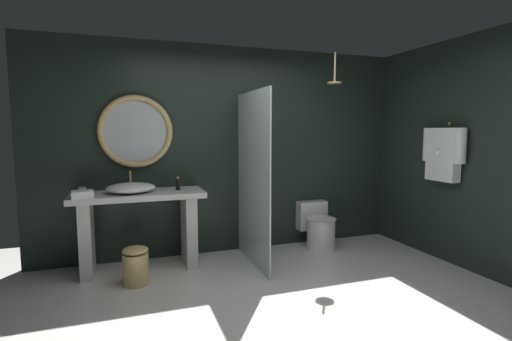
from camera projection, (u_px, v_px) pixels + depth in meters
name	position (u px, v px, depth m)	size (l,w,h in m)	color
ground_plane	(290.00, 315.00, 3.19)	(5.76, 5.76, 0.00)	silver
back_wall_panel	(230.00, 150.00, 4.84)	(4.80, 0.10, 2.60)	#1E2823
side_wall_right	(443.00, 152.00, 4.54)	(0.10, 2.47, 2.60)	#1E2823
vanity_counter	(140.00, 220.00, 4.20)	(1.42, 0.57, 0.87)	silver
vessel_sink	(131.00, 188.00, 4.11)	(0.52, 0.43, 0.23)	white
tumbler_cup	(82.00, 191.00, 4.00)	(0.08, 0.08, 0.08)	silver
soap_dispenser	(178.00, 184.00, 4.31)	(0.05, 0.05, 0.15)	black
round_wall_mirror	(136.00, 131.00, 4.35)	(0.84, 0.07, 0.84)	tan
shower_glass_panel	(253.00, 179.00, 4.33)	(0.02, 1.11, 2.00)	silver
rain_shower_head	(335.00, 79.00, 4.57)	(0.17, 0.17, 0.38)	tan
hanging_bathrobe	(443.00, 152.00, 4.36)	(0.20, 0.58, 0.68)	tan
toilet	(317.00, 226.00, 5.03)	(0.41, 0.59, 0.59)	white
waste_bin	(136.00, 265.00, 3.81)	(0.26, 0.26, 0.39)	tan
folded_hand_towel	(82.00, 194.00, 3.81)	(0.20, 0.19, 0.07)	white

